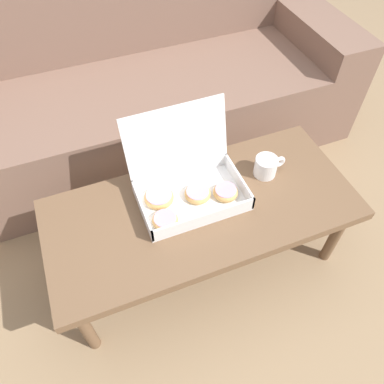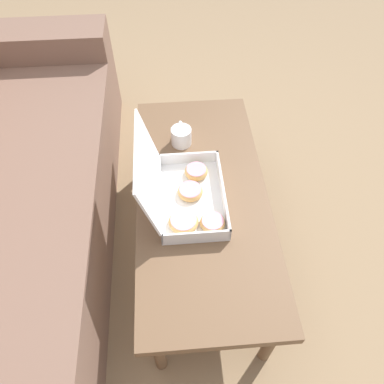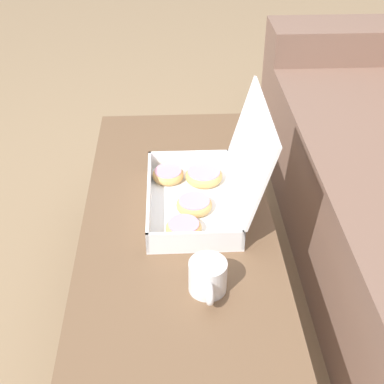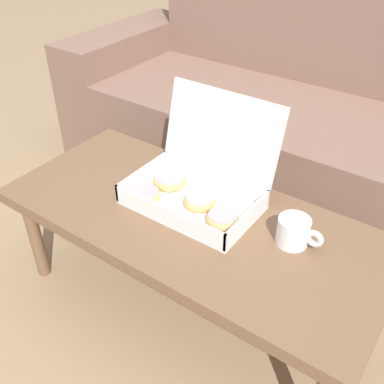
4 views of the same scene
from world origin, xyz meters
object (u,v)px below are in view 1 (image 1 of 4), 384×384
Objects in this scene: coffee_mug at (267,167)px; couch at (138,89)px; pastry_box at (186,186)px; coffee_table at (202,213)px.

couch is at bearing 110.25° from coffee_mug.
pastry_box is 3.01× the size of coffee_mug.
couch reaches higher than pastry_box.
couch reaches higher than coffee_mug.
coffee_table is at bearing -168.55° from coffee_mug.
coffee_mug is (0.30, 0.06, 0.08)m from coffee_table.
pastry_box is 0.34m from coffee_mug.
pastry_box is (-0.04, -0.80, 0.11)m from couch.
coffee_mug is at bearing -1.76° from pastry_box.
couch is at bearing 87.31° from pastry_box.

